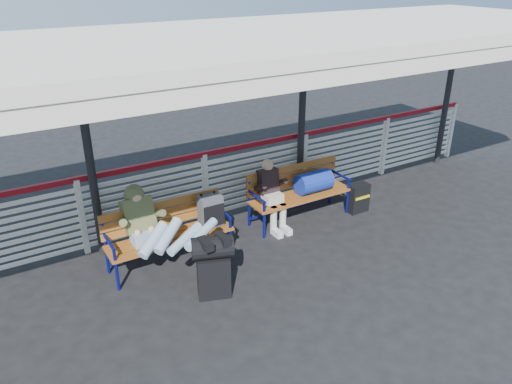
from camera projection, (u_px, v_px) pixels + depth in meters
ground at (266, 275)px, 7.00m from camera, size 60.00×60.00×0.00m
fence at (205, 185)px, 8.20m from camera, size 12.08×0.08×1.24m
canopy at (232, 44)px, 6.40m from camera, size 12.60×3.60×3.16m
luggage_stack at (213, 264)px, 6.39m from camera, size 0.59×0.45×0.87m
bench_left at (182, 223)px, 7.15m from camera, size 1.80×0.56×0.94m
bench_right at (306, 185)px, 8.35m from camera, size 1.80×0.56×0.92m
traveler_man at (166, 232)px, 6.66m from camera, size 0.94×1.64×0.77m
companion_person at (272, 194)px, 8.03m from camera, size 0.32×0.66×1.15m
suitcase_side at (358, 198)px, 8.69m from camera, size 0.37×0.22×0.51m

